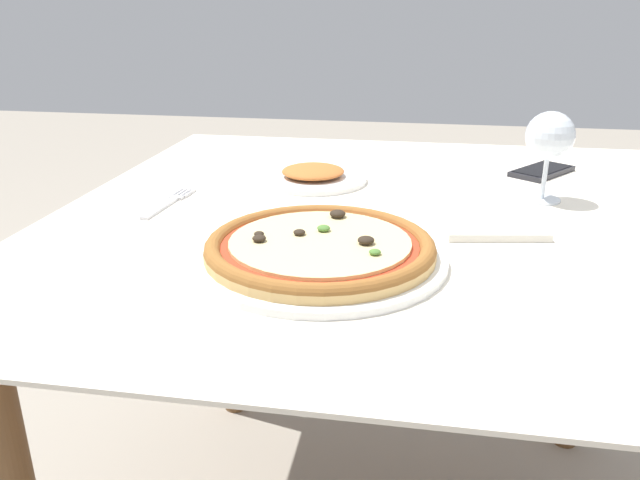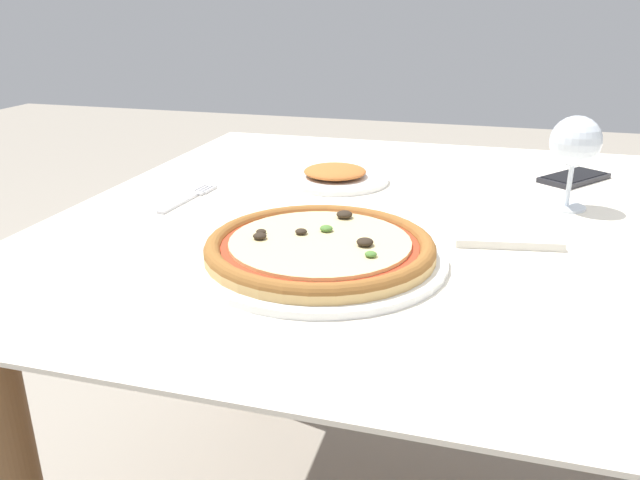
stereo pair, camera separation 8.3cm
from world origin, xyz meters
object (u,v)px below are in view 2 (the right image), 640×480
object	(u,v)px
dining_table	(408,266)
cell_phone	(574,178)
pizza_plate	(320,249)
wine_glass_far_left	(575,143)
side_plate	(335,176)
fork	(189,198)

from	to	relation	value
dining_table	cell_phone	bearing A→B (deg)	46.69
pizza_plate	cell_phone	size ratio (longest dim) A/B	2.17
dining_table	wine_glass_far_left	bearing A→B (deg)	22.95
pizza_plate	wine_glass_far_left	world-z (taller)	wine_glass_far_left
wine_glass_far_left	cell_phone	bearing A→B (deg)	81.16
side_plate	dining_table	bearing A→B (deg)	-43.17
fork	pizza_plate	bearing A→B (deg)	-34.57
cell_phone	fork	bearing A→B (deg)	-154.65
side_plate	pizza_plate	bearing A→B (deg)	-78.44
wine_glass_far_left	cell_phone	world-z (taller)	wine_glass_far_left
dining_table	fork	xyz separation A→B (m)	(-0.39, -0.02, 0.09)
cell_phone	side_plate	bearing A→B (deg)	-163.23
fork	side_plate	bearing A→B (deg)	39.48
pizza_plate	cell_phone	bearing A→B (deg)	54.86
wine_glass_far_left	side_plate	size ratio (longest dim) A/B	0.75
pizza_plate	wine_glass_far_left	bearing A→B (deg)	44.57
pizza_plate	fork	xyz separation A→B (m)	(-0.30, 0.21, -0.01)
fork	wine_glass_far_left	distance (m)	0.66
fork	wine_glass_far_left	world-z (taller)	wine_glass_far_left
dining_table	fork	distance (m)	0.40
pizza_plate	side_plate	distance (m)	0.39
wine_glass_far_left	cell_phone	size ratio (longest dim) A/B	0.99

